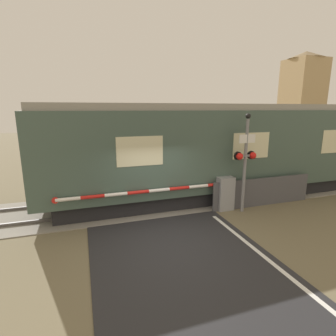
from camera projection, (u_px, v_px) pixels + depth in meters
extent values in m
plane|color=#6B6047|center=(169.00, 239.00, 7.58)|extent=(80.00, 80.00, 0.00)
cube|color=gray|center=(145.00, 203.00, 10.42)|extent=(36.00, 3.20, 0.03)
cube|color=#595451|center=(149.00, 208.00, 9.74)|extent=(36.00, 0.08, 0.10)
cube|color=#595451|center=(141.00, 196.00, 11.07)|extent=(36.00, 0.08, 0.10)
cube|color=black|center=(229.00, 187.00, 11.51)|extent=(14.13, 2.38, 0.60)
cube|color=#42564C|center=(231.00, 147.00, 11.11)|extent=(15.36, 2.80, 3.02)
cube|color=gray|center=(233.00, 107.00, 10.75)|extent=(15.06, 2.57, 0.24)
cube|color=beige|center=(336.00, 141.00, 11.05)|extent=(1.54, 0.02, 0.97)
cube|color=beige|center=(251.00, 146.00, 9.76)|extent=(1.54, 0.02, 0.97)
cube|color=beige|center=(140.00, 151.00, 8.47)|extent=(1.54, 0.02, 0.97)
cube|color=gray|center=(225.00, 193.00, 9.68)|extent=(0.60, 0.44, 1.25)
cylinder|color=gray|center=(225.00, 184.00, 9.59)|extent=(0.16, 0.16, 0.18)
cylinder|color=red|center=(216.00, 184.00, 9.48)|extent=(0.72, 0.11, 0.11)
cylinder|color=white|center=(198.00, 186.00, 9.26)|extent=(0.72, 0.11, 0.11)
cylinder|color=red|center=(179.00, 188.00, 9.04)|extent=(0.72, 0.11, 0.11)
cylinder|color=white|center=(159.00, 190.00, 8.82)|extent=(0.72, 0.11, 0.11)
cylinder|color=red|center=(138.00, 192.00, 8.60)|extent=(0.72, 0.11, 0.11)
cylinder|color=white|center=(116.00, 194.00, 8.38)|extent=(0.72, 0.11, 0.11)
cylinder|color=red|center=(93.00, 197.00, 8.16)|extent=(0.72, 0.11, 0.11)
cylinder|color=white|center=(68.00, 199.00, 7.94)|extent=(0.72, 0.11, 0.11)
cylinder|color=red|center=(55.00, 200.00, 7.83)|extent=(0.20, 0.02, 0.20)
cylinder|color=gray|center=(245.00, 167.00, 9.27)|extent=(0.11, 0.11, 3.34)
cube|color=gray|center=(245.00, 156.00, 9.18)|extent=(0.66, 0.07, 0.07)
sphere|color=red|center=(240.00, 156.00, 9.05)|extent=(0.24, 0.24, 0.24)
sphere|color=red|center=(253.00, 156.00, 9.22)|extent=(0.24, 0.24, 0.24)
cylinder|color=black|center=(238.00, 156.00, 9.15)|extent=(0.30, 0.06, 0.30)
cylinder|color=black|center=(251.00, 155.00, 9.32)|extent=(0.30, 0.06, 0.30)
cube|color=white|center=(247.00, 139.00, 9.01)|extent=(0.63, 0.02, 0.30)
sphere|color=black|center=(248.00, 116.00, 8.88)|extent=(0.18, 0.18, 0.18)
cube|color=tan|center=(301.00, 101.00, 30.18)|extent=(3.68, 3.68, 9.10)
cone|color=olive|center=(306.00, 55.00, 29.08)|extent=(4.04, 4.04, 0.80)
cube|color=#4C4C51|center=(263.00, 192.00, 10.10)|extent=(4.26, 0.06, 1.10)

